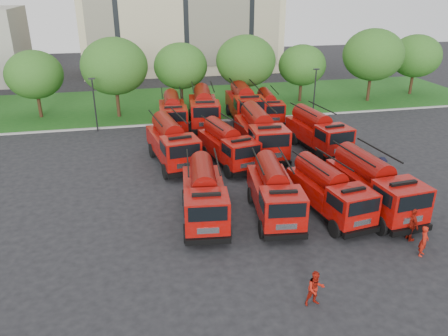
% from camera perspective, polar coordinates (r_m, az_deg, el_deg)
% --- Properties ---
extents(ground, '(140.00, 140.00, 0.00)m').
position_cam_1_polar(ground, '(28.48, 2.61, -4.49)').
color(ground, black).
rests_on(ground, ground).
extents(lawn, '(70.00, 16.00, 0.12)m').
position_cam_1_polar(lawn, '(52.46, -4.66, 8.57)').
color(lawn, '#144713').
rests_on(lawn, ground).
extents(curb, '(70.00, 0.30, 0.14)m').
position_cam_1_polar(curb, '(44.74, -3.22, 6.05)').
color(curb, gray).
rests_on(curb, ground).
extents(tree_1, '(5.71, 5.71, 6.98)m').
position_cam_1_polar(tree_1, '(49.05, -23.53, 11.12)').
color(tree_1, '#382314').
rests_on(tree_1, ground).
extents(tree_2, '(6.72, 6.72, 8.22)m').
position_cam_1_polar(tree_2, '(46.55, -14.13, 12.77)').
color(tree_2, '#382314').
rests_on(tree_2, ground).
extents(tree_3, '(5.88, 5.88, 7.19)m').
position_cam_1_polar(tree_3, '(49.42, -5.69, 13.12)').
color(tree_3, '#382314').
rests_on(tree_3, ground).
extents(tree_4, '(6.55, 6.55, 8.01)m').
position_cam_1_polar(tree_4, '(49.18, 2.87, 13.78)').
color(tree_4, '#382314').
rests_on(tree_4, ground).
extents(tree_5, '(5.46, 5.46, 6.68)m').
position_cam_1_polar(tree_5, '(52.47, 10.16, 13.09)').
color(tree_5, '#382314').
rests_on(tree_5, ground).
extents(tree_6, '(6.89, 6.89, 8.42)m').
position_cam_1_polar(tree_6, '(54.51, 18.91, 13.82)').
color(tree_6, '#382314').
rests_on(tree_6, ground).
extents(tree_7, '(6.05, 6.05, 7.39)m').
position_cam_1_polar(tree_7, '(60.06, 23.78, 13.24)').
color(tree_7, '#382314').
rests_on(tree_7, ground).
extents(lamp_post_0, '(0.60, 0.25, 5.11)m').
position_cam_1_polar(lamp_post_0, '(42.95, -16.58, 8.31)').
color(lamp_post_0, black).
rests_on(lamp_post_0, ground).
extents(lamp_post_1, '(0.60, 0.25, 5.11)m').
position_cam_1_polar(lamp_post_1, '(46.69, 11.76, 9.92)').
color(lamp_post_1, black).
rests_on(lamp_post_1, ground).
extents(fire_truck_0, '(3.20, 7.24, 3.19)m').
position_cam_1_polar(fire_truck_0, '(25.90, -2.62, -3.47)').
color(fire_truck_0, black).
rests_on(fire_truck_0, ground).
extents(fire_truck_1, '(3.19, 7.13, 3.14)m').
position_cam_1_polar(fire_truck_1, '(26.40, 6.57, -3.13)').
color(fire_truck_1, black).
rests_on(fire_truck_1, ground).
extents(fire_truck_2, '(3.30, 7.01, 3.07)m').
position_cam_1_polar(fire_truck_2, '(27.16, 13.53, -2.96)').
color(fire_truck_2, black).
rests_on(fire_truck_2, ground).
extents(fire_truck_3, '(3.30, 7.69, 3.40)m').
position_cam_1_polar(fire_truck_3, '(28.34, 18.93, -2.10)').
color(fire_truck_3, black).
rests_on(fire_truck_3, ground).
extents(fire_truck_4, '(3.68, 7.81, 3.42)m').
position_cam_1_polar(fire_truck_4, '(34.06, -6.82, 3.28)').
color(fire_truck_4, black).
rests_on(fire_truck_4, ground).
extents(fire_truck_5, '(3.80, 7.18, 3.11)m').
position_cam_1_polar(fire_truck_5, '(33.80, 0.45, 3.01)').
color(fire_truck_5, black).
rests_on(fire_truck_5, ground).
extents(fire_truck_6, '(3.14, 8.09, 3.64)m').
position_cam_1_polar(fire_truck_6, '(35.88, 4.72, 4.60)').
color(fire_truck_6, black).
rests_on(fire_truck_6, ground).
extents(fire_truck_7, '(3.37, 7.47, 3.28)m').
position_cam_1_polar(fire_truck_7, '(37.49, 12.13, 4.68)').
color(fire_truck_7, black).
rests_on(fire_truck_7, ground).
extents(fire_truck_8, '(3.00, 7.34, 3.28)m').
position_cam_1_polar(fire_truck_8, '(42.44, -6.72, 7.20)').
color(fire_truck_8, black).
rests_on(fire_truck_8, ground).
extents(fire_truck_9, '(3.56, 8.07, 3.56)m').
position_cam_1_polar(fire_truck_9, '(43.24, -2.68, 7.83)').
color(fire_truck_9, black).
rests_on(fire_truck_9, ground).
extents(fire_truck_10, '(3.37, 8.18, 3.65)m').
position_cam_1_polar(fire_truck_10, '(44.85, 2.65, 8.45)').
color(fire_truck_10, black).
rests_on(fire_truck_10, ground).
extents(fire_truck_11, '(2.88, 6.54, 2.88)m').
position_cam_1_polar(fire_truck_11, '(45.19, 5.80, 7.96)').
color(fire_truck_11, black).
rests_on(fire_truck_11, ground).
extents(firefighter_0, '(0.77, 0.75, 1.70)m').
position_cam_1_polar(firefighter_0, '(25.54, 24.33, -10.30)').
color(firefighter_0, maroon).
rests_on(firefighter_0, ground).
extents(firefighter_1, '(0.84, 0.47, 1.71)m').
position_cam_1_polar(firefighter_1, '(20.71, 11.66, -17.03)').
color(firefighter_1, maroon).
rests_on(firefighter_1, ground).
extents(firefighter_2, '(0.70, 1.18, 1.96)m').
position_cam_1_polar(firefighter_2, '(26.64, 22.99, -8.61)').
color(firefighter_2, maroon).
rests_on(firefighter_2, ground).
extents(firefighter_3, '(1.27, 0.69, 1.91)m').
position_cam_1_polar(firefighter_3, '(33.18, 19.60, -1.72)').
color(firefighter_3, black).
rests_on(firefighter_3, ground).
extents(firefighter_4, '(0.97, 0.81, 1.69)m').
position_cam_1_polar(firefighter_4, '(28.40, 6.84, -4.73)').
color(firefighter_4, black).
rests_on(firefighter_4, ground).
extents(firefighter_5, '(1.61, 0.84, 1.67)m').
position_cam_1_polar(firefighter_5, '(35.37, 14.07, 0.50)').
color(firefighter_5, maroon).
rests_on(firefighter_5, ground).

